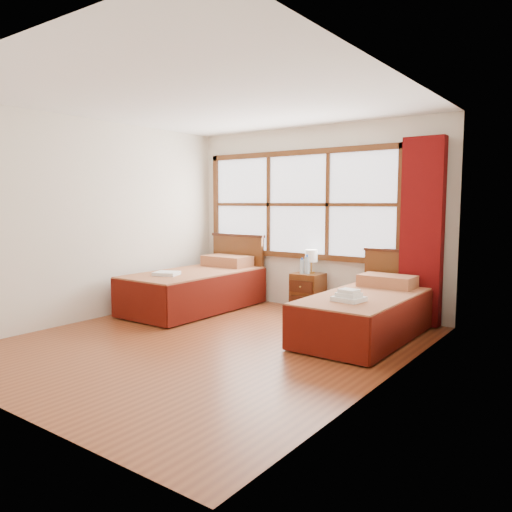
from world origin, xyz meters
The scene contains 15 objects.
floor centered at (0.00, 0.00, 0.00)m, with size 4.50×4.50×0.00m, color brown.
ceiling centered at (0.00, 0.00, 2.60)m, with size 4.50×4.50×0.00m, color white.
wall_back centered at (0.00, 2.25, 1.30)m, with size 4.00×4.00×0.00m, color silver.
wall_left centered at (-2.00, 0.00, 1.30)m, with size 4.50×4.50×0.00m, color silver.
wall_right centered at (2.00, 0.00, 1.30)m, with size 4.50×4.50×0.00m, color silver.
window centered at (-0.25, 2.21, 1.50)m, with size 3.16×0.06×1.56m.
curtain centered at (1.60, 2.11, 1.17)m, with size 0.50×0.16×2.30m, color #5F0909.
bed_left centered at (-1.30, 1.20, 0.32)m, with size 1.07×2.09×1.04m.
bed_right centered at (1.30, 1.20, 0.29)m, with size 0.97×1.99×0.94m.
nightstand centered at (0.06, 1.99, 0.27)m, with size 0.41×0.41×0.54m.
towels_left centered at (-1.34, 0.64, 0.58)m, with size 0.38×0.36×0.05m.
towels_right centered at (1.30, 0.72, 0.55)m, with size 0.33×0.29×0.13m.
lamp centered at (0.09, 2.04, 0.78)m, with size 0.17×0.17×0.33m.
bottle_near centered at (0.00, 1.93, 0.64)m, with size 0.06×0.06×0.22m.
bottle_far centered at (0.07, 1.96, 0.67)m, with size 0.07×0.07×0.27m.
Camera 1 is at (3.56, -4.02, 1.53)m, focal length 35.00 mm.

